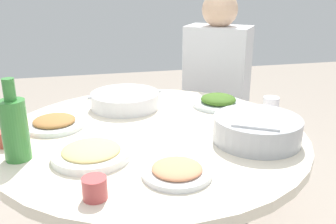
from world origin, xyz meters
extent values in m
cylinder|color=#99999E|center=(0.00, 0.00, 0.37)|extent=(0.16, 0.16, 0.68)
cylinder|color=#EFE2C9|center=(0.00, 0.00, 0.72)|extent=(1.12, 1.12, 0.03)
cylinder|color=#B2B5BA|center=(0.16, 0.34, 0.78)|extent=(0.30, 0.30, 0.09)
ellipsoid|color=white|center=(0.16, 0.34, 0.79)|extent=(0.24, 0.24, 0.10)
cube|color=white|center=(0.23, 0.29, 0.83)|extent=(0.12, 0.16, 0.01)
cylinder|color=white|center=(-0.30, -0.06, 0.77)|extent=(0.29, 0.29, 0.07)
cylinder|color=black|center=(-0.30, -0.06, 0.77)|extent=(0.26, 0.26, 0.05)
cylinder|color=silver|center=(-0.30, -0.06, 0.80)|extent=(0.04, 0.32, 0.01)
cylinder|color=white|center=(0.17, -0.22, 0.75)|extent=(0.25, 0.25, 0.02)
ellipsoid|color=#DEC476|center=(0.17, -0.22, 0.77)|extent=(0.18, 0.18, 0.03)
cylinder|color=silver|center=(-0.13, -0.35, 0.75)|extent=(0.23, 0.23, 0.02)
ellipsoid|color=#A36E39|center=(-0.13, -0.35, 0.76)|extent=(0.16, 0.16, 0.03)
cylinder|color=silver|center=(0.33, 0.01, 0.75)|extent=(0.20, 0.20, 0.02)
ellipsoid|color=#E18E62|center=(0.33, 0.01, 0.76)|extent=(0.15, 0.15, 0.03)
cylinder|color=silver|center=(-0.23, 0.34, 0.75)|extent=(0.22, 0.22, 0.02)
ellipsoid|color=#3C651D|center=(-0.23, 0.34, 0.77)|extent=(0.15, 0.15, 0.04)
cylinder|color=#3B873B|center=(0.12, -0.44, 0.84)|extent=(0.08, 0.08, 0.19)
cylinder|color=#3B873B|center=(0.12, -0.44, 0.96)|extent=(0.04, 0.04, 0.07)
cylinder|color=white|center=(-0.07, 0.51, 0.78)|extent=(0.06, 0.06, 0.07)
cylinder|color=#BD4A4A|center=(0.40, -0.22, 0.77)|extent=(0.06, 0.06, 0.06)
cylinder|color=#C04E38|center=(0.01, -0.49, 0.77)|extent=(0.07, 0.07, 0.05)
cylinder|color=brown|center=(-0.67, 0.50, 0.23)|extent=(0.35, 0.35, 0.45)
cube|color=#2D333D|center=(-0.67, 0.50, 0.51)|extent=(0.46, 0.46, 0.12)
cube|color=silver|center=(-0.67, 0.50, 0.80)|extent=(0.36, 0.39, 0.46)
sphere|color=beige|center=(-0.67, 0.50, 1.12)|extent=(0.19, 0.19, 0.19)
camera|label=1|loc=(1.25, -0.23, 1.27)|focal=39.98mm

